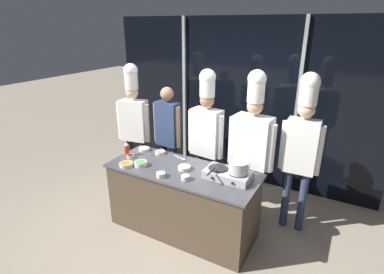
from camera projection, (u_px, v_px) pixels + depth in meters
The scene contains 21 objects.
ground_plane at pixel (183, 229), 4.02m from camera, with size 24.00×24.00×0.00m, color gray.
window_wall_back at pixel (236, 102), 4.98m from camera, with size 4.60×0.09×2.70m.
demo_counter at pixel (183, 200), 3.86m from camera, with size 1.91×0.76×0.89m.
portable_stove at pixel (228, 174), 3.48m from camera, with size 0.54×0.32×0.10m.
frying_pan at pixel (218, 166), 3.51m from camera, with size 0.23×0.40×0.05m.
stock_pot at pixel (238, 167), 3.38m from camera, with size 0.25×0.23×0.14m.
squeeze_bottle_chili at pixel (127, 149), 4.07m from camera, with size 0.07×0.07×0.19m.
prep_bowl_chicken at pixel (144, 149), 4.26m from camera, with size 0.16×0.16×0.04m.
prep_bowl_carrots at pixel (126, 164), 3.79m from camera, with size 0.17×0.17×0.04m.
prep_bowl_scallions at pixel (141, 163), 3.79m from camera, with size 0.16×0.16×0.06m.
prep_bowl_soy_glaze at pixel (131, 156), 4.02m from camera, with size 0.10×0.10×0.05m.
prep_bowl_mushrooms at pixel (160, 152), 4.15m from camera, with size 0.15×0.15×0.04m.
prep_bowl_bean_sprouts at pixel (185, 177), 3.45m from camera, with size 0.10×0.10×0.06m.
prep_bowl_garlic at pixel (184, 167), 3.70m from camera, with size 0.16×0.16×0.05m.
prep_bowl_noodles at pixel (161, 174), 3.52m from camera, with size 0.11×0.11×0.05m.
serving_spoon_slotted at pixel (182, 158), 3.99m from camera, with size 0.22×0.09×0.02m.
chef_head at pixel (134, 118), 4.75m from camera, with size 0.55×0.30×2.03m.
person_guest at pixel (168, 130), 4.53m from camera, with size 0.48×0.22×1.73m.
chef_sous at pixel (206, 130), 4.17m from camera, with size 0.56×0.26×2.03m.
chef_line at pixel (252, 141), 3.83m from camera, with size 0.63×0.30×2.08m.
chef_pastry at pixel (302, 140), 3.61m from camera, with size 0.50×0.23×2.08m.
Camera 1 is at (1.73, -2.83, 2.58)m, focal length 28.00 mm.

